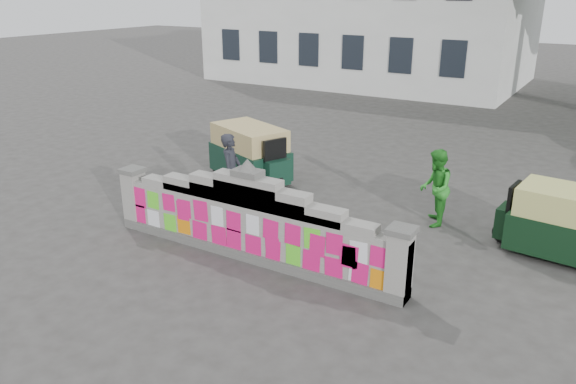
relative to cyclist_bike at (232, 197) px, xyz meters
name	(u,v)px	position (x,y,z in m)	size (l,w,h in m)	color
ground	(250,258)	(1.49, -1.47, -0.51)	(100.00, 100.00, 0.00)	#383533
parapet_wall	(249,222)	(1.49, -1.47, 0.24)	(6.48, 0.44, 2.01)	#4C4C49
building	(373,5)	(-5.51, 20.52, 3.51)	(16.00, 10.00, 8.90)	silver
cyclist_bike	(232,197)	(0.00, 0.00, 0.00)	(0.67, 1.93, 1.01)	black
cyclist_rider	(232,182)	(0.00, 0.00, 0.35)	(0.63, 0.41, 1.72)	#22232A
pedestrian	(435,188)	(4.02, 1.98, 0.35)	(0.83, 0.65, 1.71)	#288F27
rickshaw_left	(251,153)	(-1.14, 2.40, 0.26)	(2.75, 2.02, 1.48)	#0F2F21
rickshaw_right	(568,223)	(6.70, 1.69, 0.22)	(2.56, 1.38, 1.39)	black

